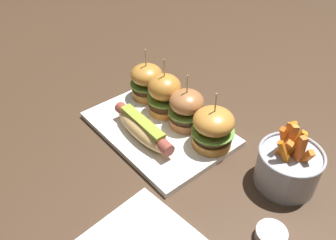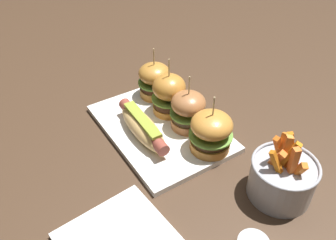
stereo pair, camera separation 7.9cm
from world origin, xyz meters
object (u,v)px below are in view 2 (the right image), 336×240
platter_main (160,128)px  slider_far_left (155,80)px  slider_center_left (169,94)px  slider_center_right (188,110)px  fries_bucket (282,177)px  hot_dog (143,126)px  slider_far_right (211,132)px

platter_main → slider_far_left: size_ratio=2.47×
slider_center_left → slider_center_right: slider_center_left is taller
platter_main → fries_bucket: bearing=18.1°
slider_center_right → fries_bucket: size_ratio=0.98×
slider_center_left → fries_bucket: 0.33m
hot_dog → slider_far_right: 0.16m
slider_center_left → slider_far_right: 0.16m
hot_dog → slider_far_left: 0.16m
slider_center_right → fries_bucket: bearing=9.1°
slider_center_left → slider_far_right: bearing=0.9°
platter_main → fries_bucket: (0.29, 0.09, 0.04)m
slider_far_left → slider_center_left: size_ratio=0.93×
platter_main → slider_far_right: bearing=22.4°
platter_main → slider_center_right: bearing=56.7°
slider_far_right → hot_dog: bearing=-139.2°
hot_dog → slider_far_left: (-0.12, 0.11, 0.02)m
hot_dog → platter_main: bearing=96.2°
hot_dog → slider_far_left: slider_far_left is taller
platter_main → slider_far_left: slider_far_left is taller
slider_center_right → fries_bucket: slider_center_right is taller
slider_center_left → slider_center_right: bearing=4.1°
slider_far_left → slider_far_right: (0.24, -0.00, 0.00)m
slider_center_right → slider_far_left: bearing=179.3°
slider_far_left → slider_center_left: 0.08m
hot_dog → slider_center_right: (0.03, 0.10, 0.02)m
slider_center_right → slider_far_right: size_ratio=1.00×
slider_far_left → slider_center_left: (0.08, -0.01, 0.01)m
platter_main → slider_center_right: size_ratio=2.44×
platter_main → slider_center_left: 0.09m
slider_far_left → fries_bucket: size_ratio=0.97×
platter_main → slider_far_right: (0.12, 0.05, 0.05)m
slider_center_left → fries_bucket: (0.33, 0.05, -0.02)m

